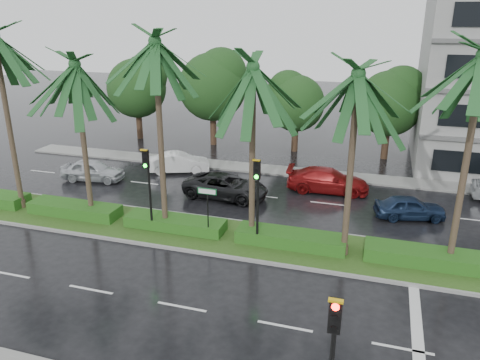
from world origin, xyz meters
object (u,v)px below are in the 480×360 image
(car_white, at_px, (179,163))
(car_red, at_px, (328,180))
(street_sign, at_px, (207,201))
(car_silver, at_px, (93,170))
(signal_median_left, at_px, (148,178))
(car_darkgrey, at_px, (226,186))
(car_blue, at_px, (410,207))

(car_white, relative_size, car_red, 0.83)
(street_sign, bearing_deg, car_red, 61.15)
(car_silver, bearing_deg, signal_median_left, -137.53)
(car_white, height_order, car_red, car_red)
(street_sign, bearing_deg, car_darkgrey, 100.29)
(car_red, bearing_deg, car_silver, 95.78)
(signal_median_left, relative_size, car_blue, 1.17)
(car_silver, xyz_separation_m, car_white, (4.78, 3.28, -0.01))
(car_darkgrey, distance_m, car_red, 6.42)
(car_red, relative_size, car_blue, 1.36)
(signal_median_left, xyz_separation_m, car_darkgrey, (1.96, 5.91, -2.29))
(street_sign, relative_size, car_darkgrey, 0.51)
(street_sign, xyz_separation_m, car_red, (4.72, 8.56, -1.39))
(car_red, bearing_deg, car_blue, -124.29)
(car_red, bearing_deg, signal_median_left, 134.86)
(car_white, relative_size, car_blue, 1.14)
(signal_median_left, distance_m, car_darkgrey, 6.63)
(car_darkgrey, bearing_deg, car_blue, -86.39)
(signal_median_left, height_order, car_red, signal_median_left)
(car_red, xyz_separation_m, car_blue, (4.78, -2.83, -0.10))
(car_blue, bearing_deg, car_white, 63.45)
(signal_median_left, height_order, car_darkgrey, signal_median_left)
(street_sign, xyz_separation_m, car_silver, (-10.50, 6.02, -1.42))
(car_darkgrey, bearing_deg, street_sign, -166.15)
(car_blue, bearing_deg, signal_median_left, 101.95)
(car_white, relative_size, car_darkgrey, 0.82)
(car_darkgrey, height_order, car_blue, car_darkgrey)
(car_red, distance_m, car_blue, 5.56)
(signal_median_left, distance_m, car_red, 11.88)
(car_red, bearing_deg, car_darkgrey, 112.50)
(street_sign, bearing_deg, car_blue, 31.13)
(car_silver, bearing_deg, car_darkgrey, -99.69)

